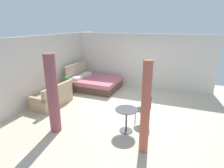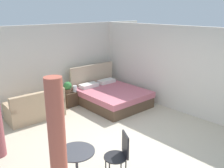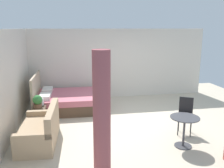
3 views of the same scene
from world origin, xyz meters
name	(u,v)px [view 3 (image 3 of 3)]	position (x,y,z in m)	size (l,w,h in m)	color
ground_plane	(137,121)	(0.00, 0.00, -0.01)	(8.26, 9.72, 0.02)	beige
wall_back	(10,81)	(0.00, 3.36, 1.30)	(8.26, 0.12, 2.59)	silver
wall_right	(119,63)	(2.63, 0.00, 1.30)	(0.12, 6.72, 2.59)	silver
bed	(68,100)	(1.43, 1.95, 0.29)	(1.85, 2.21, 1.18)	brown
couch	(41,131)	(-0.91, 2.59, 0.28)	(1.61, 0.89, 0.85)	tan
nightstand	(40,114)	(0.40, 2.75, 0.23)	(0.53, 0.36, 0.46)	#473323
potted_plant	(38,101)	(0.30, 2.77, 0.65)	(0.26, 0.26, 0.36)	brown
vase	(41,102)	(0.52, 2.70, 0.56)	(0.14, 0.14, 0.20)	silver
balcony_table	(184,126)	(-1.68, -0.59, 0.49)	(0.64, 0.64, 0.70)	#3F3F44
cafe_chair_near_window	(186,112)	(-0.99, -0.96, 0.55)	(0.58, 0.58, 0.91)	black
curtain_right	(102,115)	(-2.38, 1.36, 1.14)	(0.31, 0.31, 2.27)	#994C51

